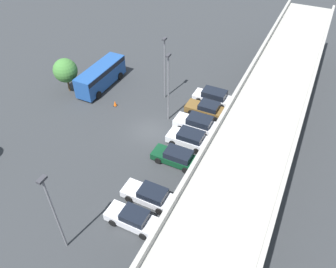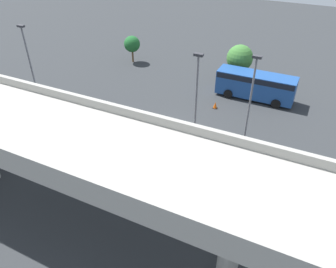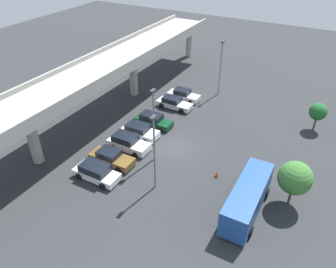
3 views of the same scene
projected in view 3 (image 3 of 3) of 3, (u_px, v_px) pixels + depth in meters
name	position (u px, v px, depth m)	size (l,w,h in m)	color
ground_plane	(174.00, 148.00, 36.92)	(117.40, 117.40, 0.00)	#2D3033
highway_overpass	(88.00, 78.00, 38.26)	(55.92, 6.20, 7.24)	#9E9B93
parked_car_0	(96.00, 172.00, 32.14)	(2.19, 4.74, 1.62)	silver
parked_car_1	(111.00, 158.00, 34.19)	(2.17, 4.82, 1.54)	brown
parked_car_2	(128.00, 143.00, 36.36)	(2.23, 4.80, 1.69)	silver
parked_car_3	(139.00, 131.00, 38.35)	(2.24, 4.39, 1.60)	silver
parked_car_4	(153.00, 120.00, 40.56)	(2.08, 4.76, 1.52)	#0C381E
parked_car_5	(174.00, 103.00, 44.39)	(2.07, 4.86, 1.48)	silver
parked_car_6	(183.00, 95.00, 46.32)	(2.00, 4.61, 1.56)	silver
shuttle_bus	(248.00, 196.00, 28.06)	(8.11, 2.63, 2.80)	#1E478C
lamp_post_near_aisle	(154.00, 121.00, 32.55)	(0.70, 0.35, 8.18)	slate
lamp_post_mid_lot	(154.00, 148.00, 28.96)	(0.70, 0.35, 7.85)	slate
lamp_post_by_overpass	(221.00, 64.00, 45.61)	(0.70, 0.35, 7.94)	slate
tree_front_left	(295.00, 178.00, 28.11)	(2.97, 2.97, 4.45)	brown
tree_front_centre	(318.00, 112.00, 38.86)	(2.08, 2.08, 3.48)	brown
traffic_cone	(217.00, 174.00, 32.57)	(0.44, 0.44, 0.70)	black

